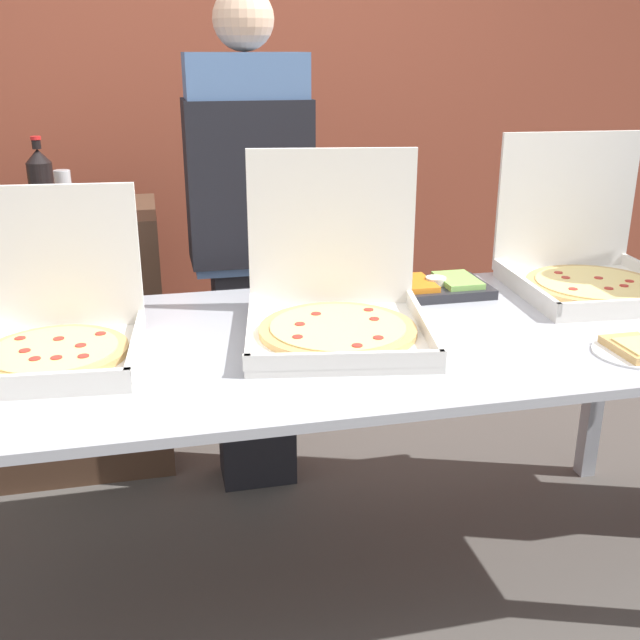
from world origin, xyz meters
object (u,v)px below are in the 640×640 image
object	(u,v)px
veggie_tray	(435,287)
soda_bottle	(41,181)
pizza_box_near_left	(56,328)
soda_can_silver	(63,186)
paper_plate_front_center	(637,350)
person_server_vest	(250,226)
pizza_box_far_left	(587,263)
pizza_box_near_right	(336,303)

from	to	relation	value
veggie_tray	soda_bottle	world-z (taller)	soda_bottle
pizza_box_near_left	soda_can_silver	distance (m)	1.22
paper_plate_front_center	person_server_vest	distance (m)	1.34
pizza_box_near_left	paper_plate_front_center	world-z (taller)	pizza_box_near_left
paper_plate_front_center	soda_can_silver	bearing A→B (deg)	135.17
pizza_box_far_left	soda_bottle	bearing A→B (deg)	161.25
paper_plate_front_center	soda_bottle	world-z (taller)	soda_bottle
pizza_box_near_right	soda_can_silver	distance (m)	1.45
veggie_tray	soda_bottle	size ratio (longest dim) A/B	1.21
soda_bottle	soda_can_silver	size ratio (longest dim) A/B	2.25
pizza_box_far_left	soda_bottle	world-z (taller)	pizza_box_far_left
veggie_tray	soda_bottle	distance (m)	1.46
pizza_box_near_left	veggie_tray	size ratio (longest dim) A/B	1.38
pizza_box_near_right	pizza_box_near_left	xyz separation A→B (m)	(-0.74, -0.01, -0.01)
pizza_box_near_left	paper_plate_front_center	bearing A→B (deg)	-7.85
pizza_box_near_left	paper_plate_front_center	distance (m)	1.50
pizza_box_near_right	person_server_vest	bearing A→B (deg)	111.56
soda_bottle	person_server_vest	xyz separation A→B (m)	(0.72, -0.28, -0.14)
paper_plate_front_center	person_server_vest	world-z (taller)	person_server_vest
pizza_box_near_right	pizza_box_far_left	size ratio (longest dim) A/B	1.06
soda_bottle	paper_plate_front_center	bearing A→B (deg)	-39.14
pizza_box_far_left	soda_can_silver	bearing A→B (deg)	154.34
pizza_box_near_left	paper_plate_front_center	size ratio (longest dim) A/B	2.10
pizza_box_near_right	veggie_tray	size ratio (longest dim) A/B	1.72
pizza_box_far_left	person_server_vest	size ratio (longest dim) A/B	0.30
soda_bottle	person_server_vest	distance (m)	0.78
pizza_box_near_right	soda_bottle	bearing A→B (deg)	141.53
soda_bottle	pizza_box_near_left	bearing A→B (deg)	-82.92
pizza_box_far_left	paper_plate_front_center	world-z (taller)	pizza_box_far_left
person_server_vest	soda_can_silver	bearing A→B (deg)	-37.56
pizza_box_near_right	veggie_tray	distance (m)	0.49
pizza_box_near_right	paper_plate_front_center	xyz separation A→B (m)	(0.72, -0.33, -0.07)
paper_plate_front_center	soda_bottle	xyz separation A→B (m)	(-1.58, 1.29, 0.29)
pizza_box_far_left	paper_plate_front_center	bearing A→B (deg)	-104.19
pizza_box_near_left	soda_can_silver	xyz separation A→B (m)	(-0.07, 1.20, 0.17)
veggie_tray	pizza_box_near_right	bearing A→B (deg)	-145.87
soda_can_silver	pizza_box_near_right	bearing A→B (deg)	-55.75
pizza_box_far_left	pizza_box_near_right	bearing A→B (deg)	-162.62
person_server_vest	paper_plate_front_center	bearing A→B (deg)	130.58
pizza_box_near_right	soda_can_silver	world-z (taller)	pizza_box_near_right
pizza_box_near_right	pizza_box_near_left	size ratio (longest dim) A/B	1.25
pizza_box_near_right	soda_bottle	size ratio (longest dim) A/B	2.08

